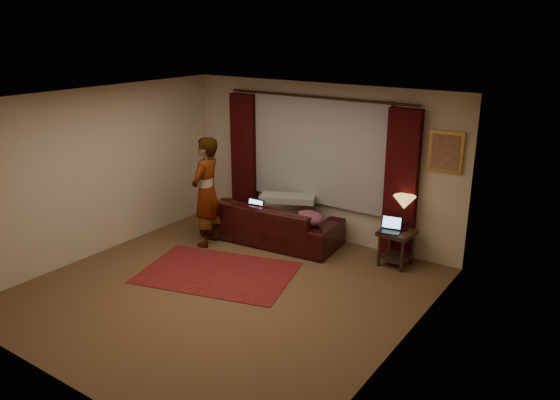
% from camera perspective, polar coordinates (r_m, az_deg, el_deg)
% --- Properties ---
extents(floor, '(5.00, 5.00, 0.01)m').
position_cam_1_polar(floor, '(7.65, -5.79, -9.36)').
color(floor, brown).
rests_on(floor, ground).
extents(ceiling, '(5.00, 5.00, 0.02)m').
position_cam_1_polar(ceiling, '(6.86, -6.48, 10.36)').
color(ceiling, silver).
rests_on(ceiling, ground).
extents(wall_back, '(5.00, 0.02, 2.60)m').
position_cam_1_polar(wall_back, '(9.11, 4.12, 3.99)').
color(wall_back, '#C3B29A').
rests_on(wall_back, ground).
extents(wall_front, '(5.00, 0.02, 2.60)m').
position_cam_1_polar(wall_front, '(5.62, -22.92, -6.54)').
color(wall_front, '#C3B29A').
rests_on(wall_front, ground).
extents(wall_left, '(0.02, 5.00, 2.60)m').
position_cam_1_polar(wall_left, '(8.92, -18.47, 2.79)').
color(wall_left, '#C3B29A').
rests_on(wall_left, ground).
extents(wall_right, '(0.02, 5.00, 2.60)m').
position_cam_1_polar(wall_right, '(5.92, 12.72, -4.26)').
color(wall_right, '#C3B29A').
rests_on(wall_right, ground).
extents(sheer_curtain, '(2.50, 0.05, 1.80)m').
position_cam_1_polar(sheer_curtain, '(9.01, 3.95, 5.15)').
color(sheer_curtain, '#96969D').
rests_on(sheer_curtain, wall_back).
extents(drape_left, '(0.50, 0.14, 2.30)m').
position_cam_1_polar(drape_left, '(9.87, -3.77, 4.38)').
color(drape_left, black).
rests_on(drape_left, floor).
extents(drape_right, '(0.50, 0.14, 2.30)m').
position_cam_1_polar(drape_right, '(8.41, 12.55, 1.56)').
color(drape_right, black).
rests_on(drape_right, floor).
extents(curtain_rod, '(0.04, 0.04, 3.40)m').
position_cam_1_polar(curtain_rod, '(8.82, 3.91, 10.67)').
color(curtain_rod, black).
rests_on(curtain_rod, wall_back).
extents(picture_frame, '(0.50, 0.04, 0.60)m').
position_cam_1_polar(picture_frame, '(8.16, 16.94, 4.84)').
color(picture_frame, gold).
rests_on(picture_frame, wall_back).
extents(sofa, '(2.41, 1.21, 0.94)m').
position_cam_1_polar(sofa, '(9.08, -0.95, -1.49)').
color(sofa, black).
rests_on(sofa, floor).
extents(throw_blanket, '(0.99, 0.71, 0.11)m').
position_cam_1_polar(throw_blanket, '(9.09, 0.82, 1.71)').
color(throw_blanket, '#989892').
rests_on(throw_blanket, sofa).
extents(clothing_pile, '(0.60, 0.53, 0.22)m').
position_cam_1_polar(clothing_pile, '(8.58, 3.07, -1.93)').
color(clothing_pile, brown).
rests_on(clothing_pile, sofa).
extents(laptop_sofa, '(0.33, 0.36, 0.23)m').
position_cam_1_polar(laptop_sofa, '(9.04, -3.01, -0.81)').
color(laptop_sofa, black).
rests_on(laptop_sofa, sofa).
extents(area_rug, '(2.49, 1.98, 0.01)m').
position_cam_1_polar(area_rug, '(8.14, -6.54, -7.55)').
color(area_rug, maroon).
rests_on(area_rug, floor).
extents(end_table, '(0.50, 0.50, 0.55)m').
position_cam_1_polar(end_table, '(8.42, 12.02, -4.92)').
color(end_table, black).
rests_on(end_table, floor).
extents(tiffany_lamp, '(0.35, 0.35, 0.53)m').
position_cam_1_polar(tiffany_lamp, '(8.29, 12.78, -1.34)').
color(tiffany_lamp, olive).
rests_on(tiffany_lamp, end_table).
extents(laptop_table, '(0.36, 0.38, 0.22)m').
position_cam_1_polar(laptop_table, '(8.20, 11.44, -2.59)').
color(laptop_table, black).
rests_on(laptop_table, end_table).
extents(person, '(0.63, 0.63, 1.80)m').
position_cam_1_polar(person, '(8.89, -7.70, 0.84)').
color(person, '#989892').
rests_on(person, floor).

